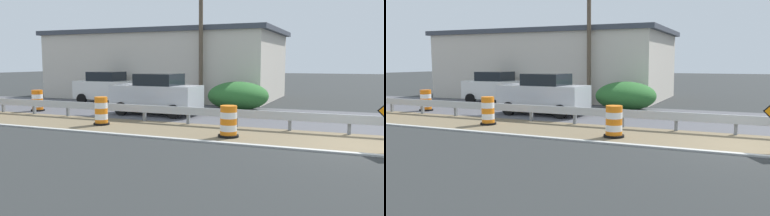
# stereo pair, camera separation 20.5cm
# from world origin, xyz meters

# --- Properties ---
(ground_plane) EXTENTS (160.00, 160.00, 0.00)m
(ground_plane) POSITION_xyz_m (0.00, 0.00, 0.00)
(ground_plane) COLOR #2B2D2D
(median_dirt_strip) EXTENTS (3.33, 120.00, 0.01)m
(median_dirt_strip) POSITION_xyz_m (0.46, 0.00, 0.00)
(median_dirt_strip) COLOR #706047
(median_dirt_strip) RESTS_ON ground
(far_lane_asphalt) EXTENTS (6.70, 120.00, 0.00)m
(far_lane_asphalt) POSITION_xyz_m (5.48, 0.00, 0.00)
(far_lane_asphalt) COLOR #4C4C51
(far_lane_asphalt) RESTS_ON ground
(curb_near_edge) EXTENTS (0.20, 120.00, 0.11)m
(curb_near_edge) POSITION_xyz_m (-1.30, 0.00, 0.00)
(curb_near_edge) COLOR #ADADA8
(curb_near_edge) RESTS_ON ground
(guardrail_median) EXTENTS (0.18, 41.33, 0.71)m
(guardrail_median) POSITION_xyz_m (1.89, -0.67, 0.52)
(guardrail_median) COLOR #ADB2B7
(guardrail_median) RESTS_ON ground
(traffic_barrel_nearest) EXTENTS (0.71, 0.71, 1.08)m
(traffic_barrel_nearest) POSITION_xyz_m (-0.17, 4.17, 0.49)
(traffic_barrel_nearest) COLOR orange
(traffic_barrel_nearest) RESTS_ON ground
(traffic_barrel_close) EXTENTS (0.65, 0.65, 1.14)m
(traffic_barrel_close) POSITION_xyz_m (0.39, 9.76, 0.52)
(traffic_barrel_close) COLOR orange
(traffic_barrel_close) RESTS_ON ground
(traffic_barrel_mid) EXTENTS (0.69, 0.69, 1.10)m
(traffic_barrel_mid) POSITION_xyz_m (2.95, 15.57, 0.50)
(traffic_barrel_mid) COLOR orange
(traffic_barrel_mid) RESTS_ON ground
(car_lead_near_lane) EXTENTS (2.20, 4.31, 2.00)m
(car_lead_near_lane) POSITION_xyz_m (4.04, 9.12, 1.00)
(car_lead_near_lane) COLOR silver
(car_lead_near_lane) RESTS_ON ground
(car_mid_far_lane) EXTENTS (2.21, 4.07, 1.96)m
(car_mid_far_lane) POSITION_xyz_m (7.58, 14.31, 0.98)
(car_mid_far_lane) COLOR silver
(car_mid_far_lane) RESTS_ON ground
(roadside_shop_near) EXTENTS (8.60, 16.35, 4.72)m
(roadside_shop_near) POSITION_xyz_m (13.26, 13.07, 2.37)
(roadside_shop_near) COLOR beige
(roadside_shop_near) RESTS_ON ground
(utility_pole_near) EXTENTS (0.24, 1.80, 7.68)m
(utility_pole_near) POSITION_xyz_m (8.77, 8.67, 4.00)
(utility_pole_near) COLOR brown
(utility_pole_near) RESTS_ON ground
(bush_roadside) EXTENTS (3.23, 3.23, 1.52)m
(bush_roadside) POSITION_xyz_m (7.36, 5.99, 0.76)
(bush_roadside) COLOR #286028
(bush_roadside) RESTS_ON ground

